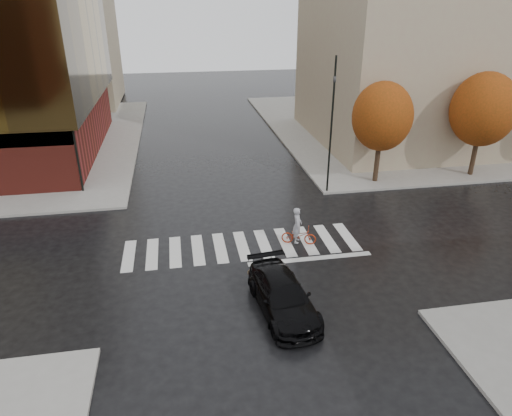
{
  "coord_description": "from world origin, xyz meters",
  "views": [
    {
      "loc": [
        -2.81,
        -19.15,
        11.26
      ],
      "look_at": [
        0.71,
        0.55,
        2.0
      ],
      "focal_mm": 32.0,
      "sensor_mm": 36.0,
      "label": 1
    }
  ],
  "objects_px": {
    "fire_hydrant": "(67,181)",
    "sedan": "(283,296)",
    "traffic_light_nw": "(71,120)",
    "traffic_light_ne": "(332,116)",
    "cyclist": "(298,232)"
  },
  "relations": [
    {
      "from": "sedan",
      "to": "fire_hydrant",
      "type": "relative_size",
      "value": 7.09
    },
    {
      "from": "fire_hydrant",
      "to": "sedan",
      "type": "bearing_deg",
      "value": -53.99
    },
    {
      "from": "traffic_light_nw",
      "to": "traffic_light_ne",
      "type": "relative_size",
      "value": 0.96
    },
    {
      "from": "cyclist",
      "to": "traffic_light_ne",
      "type": "height_order",
      "value": "traffic_light_ne"
    },
    {
      "from": "sedan",
      "to": "traffic_light_ne",
      "type": "xyz_separation_m",
      "value": [
        5.49,
        11.17,
        4.23
      ]
    },
    {
      "from": "sedan",
      "to": "cyclist",
      "type": "xyz_separation_m",
      "value": [
        1.99,
        5.12,
        -0.02
      ]
    },
    {
      "from": "sedan",
      "to": "cyclist",
      "type": "relative_size",
      "value": 2.41
    },
    {
      "from": "cyclist",
      "to": "traffic_light_nw",
      "type": "distance_m",
      "value": 15.16
    },
    {
      "from": "sedan",
      "to": "fire_hydrant",
      "type": "height_order",
      "value": "sedan"
    },
    {
      "from": "sedan",
      "to": "traffic_light_ne",
      "type": "height_order",
      "value": "traffic_light_ne"
    },
    {
      "from": "traffic_light_nw",
      "to": "fire_hydrant",
      "type": "height_order",
      "value": "traffic_light_nw"
    },
    {
      "from": "fire_hydrant",
      "to": "traffic_light_nw",
      "type": "bearing_deg",
      "value": -42.38
    },
    {
      "from": "sedan",
      "to": "cyclist",
      "type": "distance_m",
      "value": 5.49
    },
    {
      "from": "traffic_light_nw",
      "to": "traffic_light_ne",
      "type": "xyz_separation_m",
      "value": [
        15.2,
        -2.7,
        0.22
      ]
    },
    {
      "from": "traffic_light_ne",
      "to": "fire_hydrant",
      "type": "bearing_deg",
      "value": 5.27
    }
  ]
}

